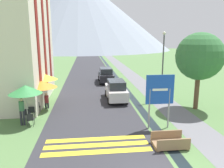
{
  "coord_description": "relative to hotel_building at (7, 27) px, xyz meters",
  "views": [
    {
      "loc": [
        -2.93,
        -7.43,
        5.49
      ],
      "look_at": [
        -0.9,
        10.0,
        1.73
      ],
      "focal_mm": 35.0,
      "sensor_mm": 36.0,
      "label": 1
    }
  ],
  "objects": [
    {
      "name": "person_standing_terrace",
      "position": [
        2.33,
        -5.77,
        -5.26
      ],
      "size": [
        0.32,
        0.32,
        1.8
      ],
      "color": "#282833",
      "rests_on": "ground_plane"
    },
    {
      "name": "cafe_umbrella_front_green",
      "position": [
        2.59,
        -5.57,
        -4.02
      ],
      "size": [
        2.07,
        2.07,
        2.56
      ],
      "color": "#B7B2A8",
      "rests_on": "ground_plane"
    },
    {
      "name": "person_seated_far",
      "position": [
        2.36,
        -4.36,
        -5.61
      ],
      "size": [
        0.32,
        0.32,
        1.26
      ],
      "color": "#282833",
      "rests_on": "ground_plane"
    },
    {
      "name": "road_sign",
      "position": [
        10.77,
        -7.2,
        -4.15
      ],
      "size": [
        1.72,
        0.11,
        3.34
      ],
      "color": "gray",
      "rests_on": "ground_plane"
    },
    {
      "name": "cafe_chair_near_left",
      "position": [
        2.42,
        -5.02,
        -5.79
      ],
      "size": [
        0.4,
        0.4,
        0.85
      ],
      "rotation": [
        0.0,
        0.0,
        0.28
      ],
      "color": "#232328",
      "rests_on": "ground_plane"
    },
    {
      "name": "person_seated_near",
      "position": [
        3.27,
        -2.48,
        -5.62
      ],
      "size": [
        0.32,
        0.32,
        1.24
      ],
      "color": "#282833",
      "rests_on": "ground_plane"
    },
    {
      "name": "cafe_umbrella_middle_orange",
      "position": [
        3.05,
        -2.81,
        -4.28
      ],
      "size": [
        2.26,
        2.26,
        2.29
      ],
      "color": "#B7B2A8",
      "rests_on": "ground_plane"
    },
    {
      "name": "road",
      "position": [
        6.9,
        18.0,
        -6.3
      ],
      "size": [
        6.4,
        60.0,
        0.01
      ],
      "color": "#2D2D33",
      "rests_on": "ground_plane"
    },
    {
      "name": "hotel_building",
      "position": [
        0.0,
        0.0,
        0.0
      ],
      "size": [
        6.33,
        9.59,
        11.74
      ],
      "color": "beige",
      "rests_on": "ground_plane"
    },
    {
      "name": "footbridge",
      "position": [
        10.6,
        -9.55,
        -6.08
      ],
      "size": [
        1.7,
        1.1,
        0.65
      ],
      "color": "#846647",
      "rests_on": "ground_plane"
    },
    {
      "name": "streetlamp",
      "position": [
        13.05,
        -1.15,
        -2.82
      ],
      "size": [
        0.28,
        0.28,
        5.97
      ],
      "color": "#515156",
      "rests_on": "ground_plane"
    },
    {
      "name": "crosswalk_marking",
      "position": [
        6.9,
        -8.99,
        -6.3
      ],
      "size": [
        5.44,
        1.84,
        0.01
      ],
      "color": "yellow",
      "rests_on": "ground_plane"
    },
    {
      "name": "mountain_distant",
      "position": [
        3.78,
        87.1,
        10.16
      ],
      "size": [
        82.76,
        82.76,
        32.92
      ],
      "color": "gray",
      "rests_on": "ground_plane"
    },
    {
      "name": "footpath",
      "position": [
        13.0,
        18.0,
        -6.3
      ],
      "size": [
        2.2,
        60.0,
        0.01
      ],
      "color": "slate",
      "rests_on": "ground_plane"
    },
    {
      "name": "parked_car_far",
      "position": [
        8.78,
        7.18,
        -5.4
      ],
      "size": [
        1.75,
        4.37,
        1.82
      ],
      "color": "black",
      "rests_on": "ground_plane"
    },
    {
      "name": "cafe_chair_far_right",
      "position": [
        2.57,
        -2.07,
        -5.79
      ],
      "size": [
        0.4,
        0.4,
        0.85
      ],
      "rotation": [
        0.0,
        0.0,
        -0.47
      ],
      "color": "#232328",
      "rests_on": "ground_plane"
    },
    {
      "name": "ground_plane",
      "position": [
        9.4,
        8.0,
        -6.31
      ],
      "size": [
        160.0,
        160.0,
        0.0
      ],
      "primitive_type": "plane",
      "color": "#517542"
    },
    {
      "name": "parked_car_near",
      "position": [
        9.0,
        -0.82,
        -5.4
      ],
      "size": [
        1.72,
        4.11,
        1.82
      ],
      "color": "silver",
      "rests_on": "ground_plane"
    },
    {
      "name": "drainage_channel",
      "position": [
        10.6,
        18.0,
        -6.3
      ],
      "size": [
        0.6,
        60.0,
        0.0
      ],
      "color": "black",
      "rests_on": "ground_plane"
    },
    {
      "name": "cafe_chair_nearest",
      "position": [
        2.89,
        -6.06,
        -5.79
      ],
      "size": [
        0.4,
        0.4,
        0.85
      ],
      "rotation": [
        0.0,
        0.0,
        0.09
      ],
      "color": "#232328",
      "rests_on": "ground_plane"
    },
    {
      "name": "cafe_chair_near_right",
      "position": [
        2.64,
        -4.56,
        -5.79
      ],
      "size": [
        0.4,
        0.4,
        0.85
      ],
      "rotation": [
        0.0,
        0.0,
        -0.41
      ],
      "color": "#232328",
      "rests_on": "ground_plane"
    },
    {
      "name": "cafe_umbrella_rear_yellow",
      "position": [
        2.78,
        -0.53,
        -4.11
      ],
      "size": [
        2.33,
        2.33,
        2.45
      ],
      "color": "#B7B2A8",
      "rests_on": "ground_plane"
    },
    {
      "name": "cafe_chair_middle",
      "position": [
        2.76,
        -3.53,
        -5.79
      ],
      "size": [
        0.4,
        0.4,
        0.85
      ],
      "rotation": [
        0.0,
        0.0,
        0.12
      ],
      "color": "#232328",
      "rests_on": "ground_plane"
    },
    {
      "name": "tree_by_path",
      "position": [
        14.91,
        -3.85,
        -2.23
      ],
      "size": [
        3.57,
        3.57,
        5.88
      ],
      "color": "brown",
      "rests_on": "ground_plane"
    }
  ]
}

